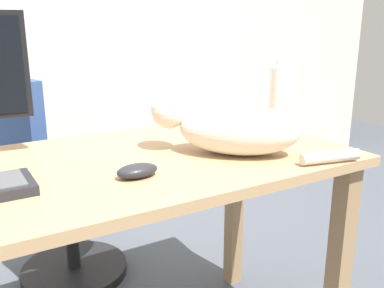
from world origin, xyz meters
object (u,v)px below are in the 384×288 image
(cat, at_px, (231,128))
(computer_mouse, at_px, (137,171))
(spray_bottle, at_px, (279,100))
(office_chair, at_px, (58,196))

(cat, relative_size, computer_mouse, 4.28)
(cat, distance_m, computer_mouse, 0.34)
(computer_mouse, relative_size, spray_bottle, 0.43)
(spray_bottle, bearing_deg, cat, -157.40)
(computer_mouse, height_order, spray_bottle, spray_bottle)
(office_chair, relative_size, spray_bottle, 3.65)
(office_chair, height_order, cat, cat)
(cat, bearing_deg, spray_bottle, 22.60)
(cat, bearing_deg, computer_mouse, -171.94)
(office_chair, relative_size, computer_mouse, 8.50)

